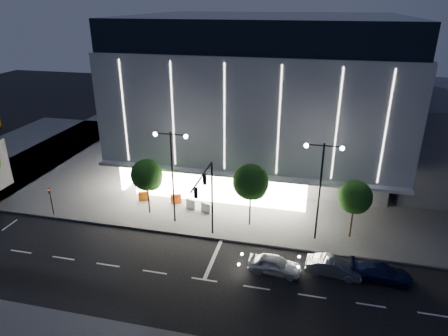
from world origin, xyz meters
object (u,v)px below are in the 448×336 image
object	(u,v)px
tree_right	(355,199)
barrier_d	(206,208)
car_lead	(274,264)
car_third	(381,272)
ped_signal_far	(51,199)
car_second	(334,267)
barrier_b	(191,204)
street_lamp_west	(172,165)
barrier_a	(144,196)
tree_mid	(251,184)
barrier_c	(176,199)
tree_left	(147,177)
traffic_mast	(207,191)
street_lamp_east	(321,178)

from	to	relation	value
tree_right	barrier_d	world-z (taller)	tree_right
car_lead	car_third	bearing A→B (deg)	-79.31
ped_signal_far	car_lead	world-z (taller)	ped_signal_far
car_second	barrier_b	xyz separation A→B (m)	(-13.72, 7.38, -0.04)
street_lamp_west	tree_right	xyz separation A→B (m)	(16.03, 1.02, -2.07)
barrier_b	barrier_a	bearing A→B (deg)	-166.51
tree_mid	barrier_c	xyz separation A→B (m)	(-8.13, 2.44, -3.68)
barrier_d	car_second	bearing A→B (deg)	-9.37
street_lamp_west	tree_mid	xyz separation A→B (m)	(7.03, 1.02, -1.62)
tree_left	barrier_b	size ratio (longest dim) A/B	5.20
street_lamp_west	tree_mid	distance (m)	7.28
car_third	barrier_d	bearing A→B (deg)	68.63
traffic_mast	car_second	world-z (taller)	traffic_mast
barrier_b	tree_left	bearing A→B (deg)	-135.56
ped_signal_far	street_lamp_east	bearing A→B (deg)	3.44
ped_signal_far	traffic_mast	bearing A→B (deg)	-4.15
barrier_c	street_lamp_west	bearing A→B (deg)	-96.47
street_lamp_west	tree_left	world-z (taller)	street_lamp_west
street_lamp_west	car_second	distance (m)	16.08
ped_signal_far	car_lead	distance (m)	22.40
traffic_mast	ped_signal_far	xyz separation A→B (m)	(-16.00, 1.16, -3.14)
tree_right	barrier_d	size ratio (longest dim) A/B	5.01
street_lamp_east	barrier_d	size ratio (longest dim) A/B	8.18
tree_mid	traffic_mast	bearing A→B (deg)	-129.42
street_lamp_east	traffic_mast	bearing A→B (deg)	-163.52
street_lamp_east	tree_right	xyz separation A→B (m)	(3.03, 1.02, -2.07)
barrier_b	barrier_d	distance (m)	1.73
car_third	tree_right	bearing A→B (deg)	21.62
tree_right	barrier_a	world-z (taller)	tree_right
tree_right	barrier_b	bearing A→B (deg)	173.52
street_lamp_west	barrier_d	xyz separation A→B (m)	(2.43, 2.34, -5.31)
ped_signal_far	barrier_d	size ratio (longest dim) A/B	2.73
street_lamp_east	barrier_a	bearing A→B (deg)	169.33
traffic_mast	tree_right	size ratio (longest dim) A/B	1.28
barrier_a	traffic_mast	bearing A→B (deg)	-58.34
barrier_a	barrier_c	xyz separation A→B (m)	(3.51, 0.14, 0.00)
street_lamp_east	car_lead	world-z (taller)	street_lamp_east
car_second	tree_mid	bearing A→B (deg)	58.24
tree_right	barrier_c	bearing A→B (deg)	171.89
tree_left	tree_mid	size ratio (longest dim) A/B	0.93
barrier_a	car_third	bearing A→B (deg)	-42.55
traffic_mast	tree_mid	distance (m)	4.82
street_lamp_west	street_lamp_east	world-z (taller)	same
ped_signal_far	barrier_a	bearing A→B (deg)	33.14
street_lamp_east	barrier_c	bearing A→B (deg)	166.21
barrier_b	barrier_c	xyz separation A→B (m)	(-1.85, 0.71, 0.00)
ped_signal_far	car_third	distance (m)	30.12
street_lamp_east	tree_mid	distance (m)	6.27
car_second	car_third	bearing A→B (deg)	-81.42
tree_mid	barrier_d	bearing A→B (deg)	163.97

